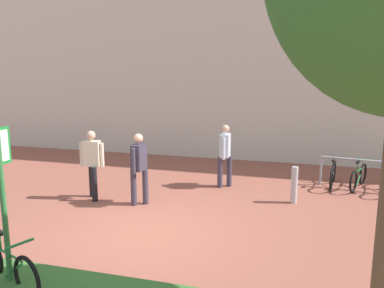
# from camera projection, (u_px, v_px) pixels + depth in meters

# --- Properties ---
(ground_plane) EXTENTS (60.00, 60.00, 0.00)m
(ground_plane) POSITION_uv_depth(u_px,v_px,m) (146.00, 233.00, 7.93)
(ground_plane) COLOR brown
(building_facade) EXTENTS (28.00, 1.20, 10.00)m
(building_facade) POSITION_uv_depth(u_px,v_px,m) (223.00, 15.00, 13.94)
(building_facade) COLOR beige
(building_facade) RESTS_ON ground
(parking_sign_post) EXTENTS (0.12, 0.36, 2.45)m
(parking_sign_post) POSITION_uv_depth(u_px,v_px,m) (2.00, 186.00, 5.61)
(parking_sign_post) COLOR #2D7238
(parking_sign_post) RESTS_ON ground
(bike_at_sign) EXTENTS (1.58, 0.70, 0.86)m
(bike_at_sign) POSITION_uv_depth(u_px,v_px,m) (8.00, 266.00, 5.91)
(bike_at_sign) COLOR black
(bike_at_sign) RESTS_ON ground
(bike_rack_cluster) EXTENTS (2.63, 1.81, 0.83)m
(bike_rack_cluster) POSITION_uv_depth(u_px,v_px,m) (372.00, 178.00, 10.61)
(bike_rack_cluster) COLOR #99999E
(bike_rack_cluster) RESTS_ON ground
(bollard_steel) EXTENTS (0.16, 0.16, 0.90)m
(bollard_steel) POSITION_uv_depth(u_px,v_px,m) (294.00, 185.00, 9.59)
(bollard_steel) COLOR #ADADB2
(bollard_steel) RESTS_ON ground
(person_casual_tan) EXTENTS (0.60, 0.44, 1.72)m
(person_casual_tan) POSITION_uv_depth(u_px,v_px,m) (92.00, 160.00, 9.80)
(person_casual_tan) COLOR black
(person_casual_tan) RESTS_ON ground
(person_shirt_white) EXTENTS (0.36, 0.61, 1.72)m
(person_shirt_white) POSITION_uv_depth(u_px,v_px,m) (225.00, 152.00, 10.79)
(person_shirt_white) COLOR #383342
(person_shirt_white) RESTS_ON ground
(person_suited_navy) EXTENTS (0.37, 0.61, 1.72)m
(person_suited_navy) POSITION_uv_depth(u_px,v_px,m) (139.00, 165.00, 9.39)
(person_suited_navy) COLOR #383342
(person_suited_navy) RESTS_ON ground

